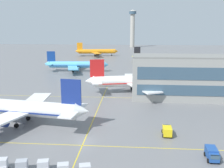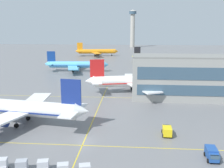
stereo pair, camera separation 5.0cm
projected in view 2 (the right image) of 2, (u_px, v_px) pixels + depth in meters
The scene contains 13 objects.
ground_plane at pixel (84, 141), 56.25m from camera, with size 600.00×600.00×0.00m, color slate.
airliner_front_gate at pixel (16, 108), 65.71m from camera, with size 39.19×33.48×12.19m.
airliner_second_row at pixel (138, 81), 97.61m from camera, with size 40.17×34.17×12.61m.
airliner_third_row at pixel (76, 65), 142.37m from camera, with size 35.30×30.44×10.98m.
airliner_far_left_stand at pixel (156, 58), 175.54m from camera, with size 34.02×29.02×10.59m.
airliner_far_right_stand at pixel (96, 51), 216.48m from camera, with size 35.67×30.41×11.11m.
taxiway_markings at pixel (95, 115), 72.68m from camera, with size 153.80×83.09×0.01m.
service_truck_red_van at pixel (167, 130), 59.10m from camera, with size 2.30×4.19×2.10m.
service_truck_catering at pixel (212, 154), 48.31m from camera, with size 2.31×4.19×2.10m.
baggage_cart_row_leftmost at pixel (2, 163), 45.21m from camera, with size 2.87×2.08×1.86m.
baggage_cart_row_second at pixel (22, 165), 44.68m from camera, with size 2.87×2.08×1.86m.
baggage_cart_row_middle at pixel (43, 165), 44.64m from camera, with size 2.87×2.08×1.86m.
control_tower at pixel (133, 26), 303.13m from camera, with size 8.82×8.82×42.93m.
Camera 2 is at (10.17, -51.59, 24.26)m, focal length 41.85 mm.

